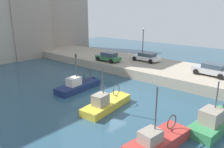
{
  "coord_description": "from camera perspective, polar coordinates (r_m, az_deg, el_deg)",
  "views": [
    {
      "loc": [
        -14.36,
        -12.87,
        8.22
      ],
      "look_at": [
        3.94,
        3.19,
        1.2
      ],
      "focal_mm": 34.26,
      "sensor_mm": 36.0,
      "label": 1
    }
  ],
  "objects": [
    {
      "name": "parked_car_green",
      "position": [
        31.83,
        -0.99,
        4.62
      ],
      "size": [
        1.85,
        3.93,
        1.37
      ],
      "color": "#387547",
      "rests_on": "quay_wall"
    },
    {
      "name": "fishing_boat_yellow",
      "position": [
        19.54,
        -0.81,
        -8.39
      ],
      "size": [
        6.3,
        2.28,
        4.77
      ],
      "color": "gold",
      "rests_on": "ground"
    },
    {
      "name": "fishing_boat_green",
      "position": [
        18.24,
        26.12,
        -11.9
      ],
      "size": [
        6.5,
        2.49,
        4.48
      ],
      "color": "#388951",
      "rests_on": "ground"
    },
    {
      "name": "fishing_boat_navy",
      "position": [
        24.25,
        -8.35,
        -3.61
      ],
      "size": [
        6.3,
        2.21,
        4.37
      ],
      "color": "navy",
      "rests_on": "ground"
    },
    {
      "name": "quay_wall",
      "position": [
        29.88,
        14.31,
        0.8
      ],
      "size": [
        9.0,
        56.0,
        1.2
      ],
      "primitive_type": "cube",
      "color": "#ADA08C",
      "rests_on": "ground"
    },
    {
      "name": "mooring_bollard_mid",
      "position": [
        35.2,
        -9.65,
        4.81
      ],
      "size": [
        0.28,
        0.28,
        0.55
      ],
      "primitive_type": "cylinder",
      "color": "#2D2D33",
      "rests_on": "quay_wall"
    },
    {
      "name": "fishing_boat_red",
      "position": [
        14.77,
        12.87,
        -17.68
      ],
      "size": [
        5.84,
        2.45,
        4.91
      ],
      "color": "#BC3833",
      "rests_on": "ground"
    },
    {
      "name": "parked_car_silver",
      "position": [
        27.14,
        25.13,
        1.13
      ],
      "size": [
        2.36,
        4.24,
        1.42
      ],
      "color": "#B7B7BC",
      "rests_on": "quay_wall"
    },
    {
      "name": "quay_streetlamp",
      "position": [
        32.85,
        8.29,
        9.34
      ],
      "size": [
        0.36,
        0.36,
        4.83
      ],
      "color": "#38383D",
      "rests_on": "quay_wall"
    },
    {
      "name": "parked_car_white",
      "position": [
        32.33,
        9.1,
        4.54
      ],
      "size": [
        2.08,
        4.24,
        1.27
      ],
      "color": "silver",
      "rests_on": "quay_wall"
    },
    {
      "name": "water_surface",
      "position": [
        20.96,
        -0.56,
        -7.0
      ],
      "size": [
        80.0,
        80.0,
        0.0
      ],
      "primitive_type": "plane",
      "color": "#2D5166",
      "rests_on": "ground"
    },
    {
      "name": "waterfront_building_west_mid",
      "position": [
        50.84,
        -13.17,
        14.76
      ],
      "size": [
        10.32,
        6.54,
        14.77
      ],
      "color": "#A39384",
      "rests_on": "ground"
    }
  ]
}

